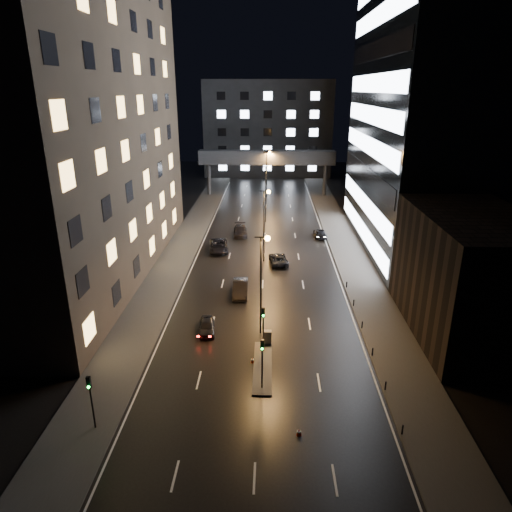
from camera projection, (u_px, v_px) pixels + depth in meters
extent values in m
plane|color=black|center=(265.00, 235.00, 75.37)|extent=(160.00, 160.00, 0.00)
cube|color=#383533|center=(184.00, 244.00, 71.02)|extent=(5.00, 110.00, 0.15)
cube|color=#383533|center=(345.00, 245.00, 70.29)|extent=(5.00, 110.00, 0.15)
cube|color=#2D2319|center=(75.00, 114.00, 54.09)|extent=(15.00, 48.00, 40.00)
cube|color=black|center=(470.00, 276.00, 43.64)|extent=(10.00, 18.00, 12.00)
cube|color=black|center=(446.00, 91.00, 63.09)|extent=(20.00, 36.00, 45.00)
cube|color=#333335|center=(268.00, 128.00, 125.41)|extent=(34.00, 14.00, 25.00)
cube|color=#333335|center=(267.00, 157.00, 100.55)|extent=(30.00, 3.00, 3.00)
cylinder|color=#333335|center=(209.00, 180.00, 102.66)|extent=(0.80, 0.80, 7.00)
cylinder|color=#333335|center=(325.00, 180.00, 101.90)|extent=(0.80, 0.80, 7.00)
cube|color=#383533|center=(263.00, 367.00, 39.70)|extent=(1.60, 8.00, 0.15)
cylinder|color=black|center=(263.00, 334.00, 41.41)|extent=(0.12, 0.12, 3.50)
cube|color=black|center=(263.00, 312.00, 40.65)|extent=(0.28, 0.22, 0.90)
sphere|color=#0CFF33|center=(263.00, 316.00, 40.62)|extent=(0.18, 0.18, 0.18)
cylinder|color=black|center=(262.00, 369.00, 36.26)|extent=(0.12, 0.12, 3.50)
cube|color=black|center=(262.00, 345.00, 35.50)|extent=(0.28, 0.22, 0.90)
sphere|color=#0CFF33|center=(262.00, 349.00, 35.46)|extent=(0.18, 0.18, 0.18)
cylinder|color=black|center=(93.00, 409.00, 31.97)|extent=(0.12, 0.12, 3.50)
cube|color=black|center=(89.00, 382.00, 31.21)|extent=(0.28, 0.22, 0.90)
sphere|color=#0CFF33|center=(88.00, 387.00, 31.17)|extent=(0.18, 0.18, 0.18)
cylinder|color=black|center=(402.00, 431.00, 31.78)|extent=(0.12, 0.12, 0.90)
cylinder|color=black|center=(385.00, 386.00, 36.47)|extent=(0.12, 0.12, 0.90)
cylinder|color=black|center=(372.00, 352.00, 41.16)|extent=(0.12, 0.12, 0.90)
cylinder|color=black|center=(362.00, 325.00, 45.85)|extent=(0.12, 0.12, 0.90)
cylinder|color=black|center=(354.00, 303.00, 50.53)|extent=(0.12, 0.12, 0.90)
cylinder|color=black|center=(347.00, 285.00, 55.22)|extent=(0.12, 0.12, 0.90)
cylinder|color=black|center=(261.00, 287.00, 43.63)|extent=(0.18, 0.18, 10.00)
cylinder|color=black|center=(261.00, 237.00, 41.90)|extent=(1.20, 0.12, 0.12)
sphere|color=#FF9E38|center=(268.00, 238.00, 41.92)|extent=(0.50, 0.50, 0.50)
cylinder|color=black|center=(264.00, 227.00, 62.38)|extent=(0.18, 0.18, 10.00)
cylinder|color=black|center=(264.00, 191.00, 60.65)|extent=(1.20, 0.12, 0.12)
sphere|color=#FF9E38|center=(269.00, 192.00, 60.67)|extent=(0.50, 0.50, 0.50)
cylinder|color=black|center=(266.00, 195.00, 81.13)|extent=(0.18, 0.18, 10.00)
cylinder|color=black|center=(266.00, 167.00, 79.40)|extent=(1.20, 0.12, 0.12)
sphere|color=#FF9E38|center=(269.00, 167.00, 79.42)|extent=(0.50, 0.50, 0.50)
cylinder|color=black|center=(267.00, 175.00, 99.89)|extent=(0.18, 0.18, 10.00)
cylinder|color=black|center=(267.00, 152.00, 98.15)|extent=(1.20, 0.12, 0.12)
sphere|color=#FF9E38|center=(270.00, 152.00, 98.17)|extent=(0.50, 0.50, 0.50)
imported|color=black|center=(207.00, 326.00, 45.28)|extent=(1.98, 3.95, 1.29)
imported|color=black|center=(240.00, 288.00, 53.45)|extent=(1.91, 5.05, 1.65)
imported|color=black|center=(219.00, 246.00, 67.85)|extent=(3.42, 6.11, 1.61)
imported|color=black|center=(240.00, 231.00, 75.03)|extent=(2.62, 5.51, 1.55)
imported|color=black|center=(278.00, 259.00, 63.00)|extent=(2.89, 5.18, 1.37)
imported|color=black|center=(320.00, 233.00, 74.24)|extent=(1.91, 4.53, 1.30)
cube|color=#4B4B4E|center=(268.00, 337.00, 42.90)|extent=(0.73, 0.55, 1.37)
cone|color=#E63D0C|center=(252.00, 360.00, 40.40)|extent=(0.40, 0.40, 0.47)
cone|color=#FF330D|center=(299.00, 432.00, 31.92)|extent=(0.44, 0.44, 0.49)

